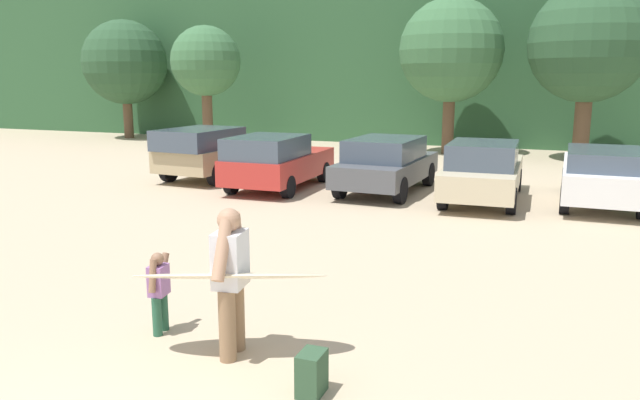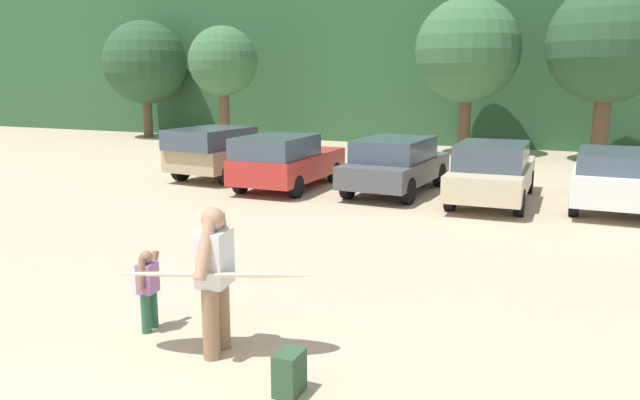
% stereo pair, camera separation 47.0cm
% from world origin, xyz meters
% --- Properties ---
extents(hillside_ridge, '(108.00, 12.00, 8.27)m').
position_xyz_m(hillside_ridge, '(0.00, 31.90, 4.13)').
color(hillside_ridge, '#2D5633').
rests_on(hillside_ridge, ground_plane).
extents(tree_center_left, '(4.24, 4.24, 5.98)m').
position_xyz_m(tree_center_left, '(-17.42, 23.82, 3.84)').
color(tree_center_left, brown).
rests_on(tree_center_left, ground_plane).
extents(tree_far_right, '(3.16, 3.16, 5.42)m').
position_xyz_m(tree_far_right, '(-11.70, 22.21, 3.79)').
color(tree_far_right, brown).
rests_on(tree_far_right, ground_plane).
extents(tree_right, '(4.17, 4.17, 6.27)m').
position_xyz_m(tree_right, '(-0.81, 23.05, 4.16)').
color(tree_right, brown).
rests_on(tree_right, ground_plane).
extents(tree_left, '(4.33, 4.33, 6.51)m').
position_xyz_m(tree_left, '(4.26, 22.53, 4.31)').
color(tree_left, brown).
rests_on(tree_left, ground_plane).
extents(parked_car_tan, '(2.26, 4.65, 1.62)m').
position_xyz_m(parked_car_tan, '(-6.59, 14.08, 0.86)').
color(parked_car_tan, tan).
rests_on(parked_car_tan, ground_plane).
extents(parked_car_red, '(1.93, 4.18, 1.56)m').
position_xyz_m(parked_car_red, '(-3.96, 13.07, 0.81)').
color(parked_car_red, '#B72D28').
rests_on(parked_car_red, ground_plane).
extents(parked_car_dark_gray, '(2.05, 4.41, 1.51)m').
position_xyz_m(parked_car_dark_gray, '(-0.92, 13.74, 0.81)').
color(parked_car_dark_gray, '#4C4F54').
rests_on(parked_car_dark_gray, ground_plane).
extents(parked_car_champagne, '(1.88, 4.77, 1.54)m').
position_xyz_m(parked_car_champagne, '(1.71, 13.47, 0.79)').
color(parked_car_champagne, beige).
rests_on(parked_car_champagne, ground_plane).
extents(parked_car_white, '(1.91, 4.76, 1.45)m').
position_xyz_m(parked_car_white, '(4.53, 13.97, 0.79)').
color(parked_car_white, white).
rests_on(parked_car_white, ground_plane).
extents(person_adult, '(0.38, 0.85, 1.73)m').
position_xyz_m(person_adult, '(0.09, 3.19, 0.98)').
color(person_adult, '#8C6B4C').
rests_on(person_adult, ground_plane).
extents(person_child, '(0.23, 0.50, 1.04)m').
position_xyz_m(person_child, '(-1.05, 3.42, 0.59)').
color(person_child, '#26593F').
rests_on(person_child, ground_plane).
extents(surfboard_cream, '(2.28, 1.38, 0.26)m').
position_xyz_m(surfboard_cream, '(0.09, 3.19, 0.95)').
color(surfboard_cream, beige).
extents(backpack_dropped, '(0.24, 0.34, 0.45)m').
position_xyz_m(backpack_dropped, '(1.28, 2.68, 0.22)').
color(backpack_dropped, '#2D4C33').
rests_on(backpack_dropped, ground_plane).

